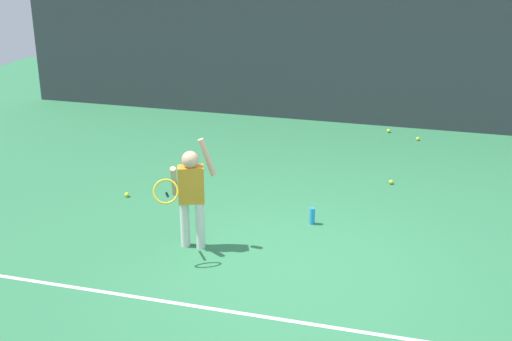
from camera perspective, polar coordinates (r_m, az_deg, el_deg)
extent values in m
plane|color=#2D7247|center=(7.73, 3.19, -8.08)|extent=(20.00, 20.00, 0.00)
cube|color=white|center=(6.81, 1.12, -12.28)|extent=(9.00, 0.05, 0.00)
cube|color=#383D42|center=(12.82, 9.25, 10.14)|extent=(13.89, 0.08, 2.90)
cylinder|color=slate|center=(15.20, -17.54, 11.35)|extent=(0.09, 0.09, 3.05)
cylinder|color=slate|center=(13.31, -0.59, 11.10)|extent=(0.09, 0.09, 3.05)
cylinder|color=slate|center=(12.81, 19.54, 9.58)|extent=(0.09, 0.09, 3.05)
cylinder|color=silver|center=(8.10, -6.00, -4.47)|extent=(0.11, 0.11, 0.58)
cylinder|color=silver|center=(8.04, -4.72, -4.62)|extent=(0.11, 0.11, 0.58)
cube|color=orange|center=(7.87, -5.49, -1.17)|extent=(0.34, 0.26, 0.44)
sphere|color=tan|center=(7.76, -5.56, 0.92)|extent=(0.20, 0.20, 0.20)
cylinder|color=tan|center=(7.77, -4.13, 1.12)|extent=(0.22, 0.14, 0.46)
cylinder|color=tan|center=(7.79, -6.93, -0.91)|extent=(0.16, 0.29, 0.43)
cylinder|color=black|center=(7.73, -7.49, -2.04)|extent=(0.11, 0.23, 0.15)
torus|color=yellow|center=(7.47, -7.61, -1.76)|extent=(0.32, 0.25, 0.26)
cylinder|color=#268CD8|center=(8.72, 4.76, -3.85)|extent=(0.07, 0.07, 0.22)
sphere|color=#CCE033|center=(9.72, -10.83, -2.01)|extent=(0.07, 0.07, 0.07)
sphere|color=#CCE033|center=(10.20, 11.31, -0.95)|extent=(0.07, 0.07, 0.07)
sphere|color=#CCE033|center=(12.31, 13.47, 2.61)|extent=(0.07, 0.07, 0.07)
sphere|color=#CCE033|center=(12.67, 11.10, 3.30)|extent=(0.07, 0.07, 0.07)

